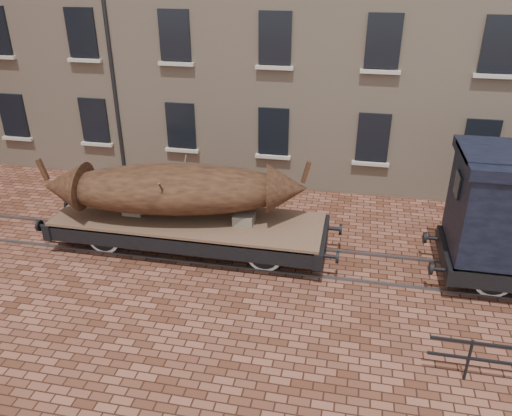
# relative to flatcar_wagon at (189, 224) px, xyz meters

# --- Properties ---
(ground) EXTENTS (90.00, 90.00, 0.00)m
(ground) POSITION_rel_flatcar_wagon_xyz_m (4.12, -0.00, -0.82)
(ground) COLOR #4C271A
(rail_track) EXTENTS (30.00, 1.52, 0.06)m
(rail_track) POSITION_rel_flatcar_wagon_xyz_m (4.12, -0.00, -0.79)
(rail_track) COLOR #59595E
(rail_track) RESTS_ON ground
(flatcar_wagon) EXTENTS (8.74, 2.37, 1.32)m
(flatcar_wagon) POSITION_rel_flatcar_wagon_xyz_m (0.00, 0.00, 0.00)
(flatcar_wagon) COLOR brown
(flatcar_wagon) RESTS_ON ground
(iron_boat) EXTENTS (7.55, 3.20, 1.77)m
(iron_boat) POSITION_rel_flatcar_wagon_xyz_m (-0.34, -0.00, 1.10)
(iron_boat) COLOR #54331C
(iron_boat) RESTS_ON flatcar_wagon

